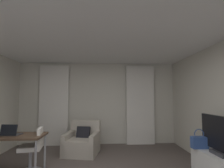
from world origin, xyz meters
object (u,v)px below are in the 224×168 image
(laptop, at_px, (11,133))
(armchair, at_px, (82,143))
(desk, at_px, (5,138))
(tv_flatscreen, at_px, (220,137))
(handbag_primary, at_px, (199,142))
(desk_chair, at_px, (33,153))

(laptop, bearing_deg, armchair, 45.35)
(desk, xyz_separation_m, tv_flatscreen, (3.92, -0.62, 0.13))
(armchair, xyz_separation_m, tv_flatscreen, (2.56, -1.83, 0.55))
(armchair, xyz_separation_m, desk, (-1.36, -1.21, 0.42))
(handbag_primary, bearing_deg, armchair, 149.50)
(desk, bearing_deg, handbag_primary, -3.18)
(desk, xyz_separation_m, laptop, (0.13, -0.03, 0.11))
(armchair, relative_size, handbag_primary, 2.67)
(desk, bearing_deg, laptop, -13.10)
(handbag_primary, bearing_deg, desk_chair, 175.21)
(desk, relative_size, tv_flatscreen, 1.47)
(laptop, bearing_deg, handbag_primary, -2.82)
(desk_chair, relative_size, tv_flatscreen, 0.87)
(desk, height_order, desk_chair, desk_chair)
(laptop, height_order, handbag_primary, laptop)
(desk_chair, bearing_deg, desk, -173.06)
(tv_flatscreen, bearing_deg, handbag_primary, 109.03)
(armchair, height_order, laptop, laptop)
(armchair, bearing_deg, desk_chair, -126.21)
(armchair, distance_m, desk, 1.87)
(armchair, distance_m, tv_flatscreen, 3.20)
(tv_flatscreen, bearing_deg, armchair, 144.37)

